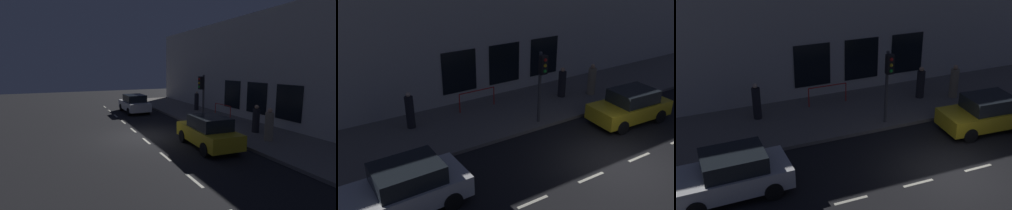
% 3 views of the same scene
% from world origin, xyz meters
% --- Properties ---
extents(ground_plane, '(60.00, 60.00, 0.00)m').
position_xyz_m(ground_plane, '(0.00, 0.00, 0.00)').
color(ground_plane, black).
extents(sidewalk, '(4.50, 32.00, 0.15)m').
position_xyz_m(sidewalk, '(6.25, 0.00, 0.07)').
color(sidewalk, slate).
rests_on(sidewalk, ground).
extents(building_facade, '(0.65, 32.00, 7.71)m').
position_xyz_m(building_facade, '(8.80, 0.00, 3.85)').
color(building_facade, beige).
rests_on(building_facade, ground).
extents(lane_centre_line, '(0.12, 27.20, 0.01)m').
position_xyz_m(lane_centre_line, '(0.00, -1.00, 0.00)').
color(lane_centre_line, beige).
rests_on(lane_centre_line, ground).
extents(traffic_light, '(0.48, 0.32, 3.31)m').
position_xyz_m(traffic_light, '(4.40, 0.61, 2.45)').
color(traffic_light, '#424244').
rests_on(traffic_light, sidewalk).
extents(parked_car_0, '(1.97, 4.03, 1.58)m').
position_xyz_m(parked_car_0, '(1.87, 7.77, 0.79)').
color(parked_car_0, silver).
rests_on(parked_car_0, ground).
extents(parked_car_1, '(1.98, 3.95, 1.58)m').
position_xyz_m(parked_car_1, '(2.48, -3.20, 0.79)').
color(parked_car_1, gold).
rests_on(parked_car_1, ground).
extents(pedestrian_0, '(0.59, 0.59, 1.71)m').
position_xyz_m(pedestrian_0, '(5.75, -3.91, 0.93)').
color(pedestrian_0, gray).
rests_on(pedestrian_0, sidewalk).
extents(pedestrian_1, '(0.58, 0.58, 1.63)m').
position_xyz_m(pedestrian_1, '(6.35, -2.32, 0.89)').
color(pedestrian_1, '#232328').
rests_on(pedestrian_1, sidewalk).
extents(pedestrian_2, '(0.48, 0.48, 1.70)m').
position_xyz_m(pedestrian_2, '(7.06, 5.83, 0.93)').
color(pedestrian_2, '#232328').
rests_on(pedestrian_2, sidewalk).
extents(red_railing, '(0.05, 1.98, 0.97)m').
position_xyz_m(red_railing, '(7.34, 2.32, 0.86)').
color(red_railing, red).
rests_on(red_railing, sidewalk).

